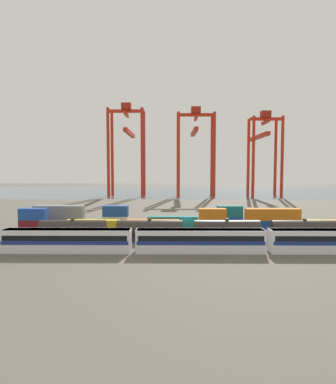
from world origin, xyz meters
name	(u,v)px	position (x,y,z in m)	size (l,w,h in m)	color
ground_plane	(181,209)	(0.00, 40.00, 0.00)	(420.00, 420.00, 0.00)	#5B564C
harbour_water	(177,191)	(0.00, 132.81, 0.00)	(400.00, 110.00, 0.01)	#475B6B
passenger_train	(200,240)	(1.30, -22.78, 2.14)	(66.69, 3.14, 3.90)	silver
freight_tank_row	(188,230)	(-0.26, -14.20, 2.16)	(57.70, 3.06, 4.52)	#232326
shipping_container_0	(34,225)	(-34.74, -3.73, 1.30)	(6.04, 2.44, 2.60)	maroon
shipping_container_1	(33,214)	(-34.74, -3.73, 3.90)	(6.04, 2.44, 2.60)	#1C4299
shipping_container_2	(93,226)	(-21.25, -3.73, 1.30)	(12.10, 2.44, 2.60)	gold
shipping_container_3	(153,226)	(-7.77, -3.73, 1.30)	(12.10, 2.44, 2.60)	orange
shipping_container_4	(212,226)	(5.72, -3.73, 1.30)	(6.04, 2.44, 2.60)	silver
shipping_container_5	(212,214)	(5.72, -3.73, 3.90)	(6.04, 2.44, 2.60)	orange
shipping_container_6	(272,226)	(19.20, -3.73, 1.30)	(12.10, 2.44, 2.60)	#1C4299
shipping_container_7	(273,214)	(19.20, -3.73, 3.90)	(12.10, 2.44, 2.60)	orange
shipping_container_8	(332,226)	(32.69, -3.73, 1.30)	(12.10, 2.44, 2.60)	gold
shipping_container_9	(59,222)	(-30.86, 1.93, 1.30)	(12.10, 2.44, 2.60)	slate
shipping_container_10	(59,211)	(-30.86, 1.93, 3.90)	(12.10, 2.44, 2.60)	slate
shipping_container_11	(116,222)	(-17.05, 1.93, 1.30)	(6.04, 2.44, 2.60)	silver
shipping_container_12	(116,211)	(-17.05, 1.93, 3.90)	(6.04, 2.44, 2.60)	#1C4299
shipping_container_13	(173,222)	(-3.24, 1.93, 1.30)	(12.10, 2.44, 2.60)	#146066
shipping_container_14	(230,222)	(10.57, 1.93, 1.30)	(6.04, 2.44, 2.60)	#1C4299
shipping_container_15	(230,211)	(10.57, 1.93, 3.90)	(6.04, 2.44, 2.60)	#146066
shipping_container_16	(287,222)	(24.38, 1.93, 1.30)	(6.04, 2.44, 2.60)	silver
gantry_crane_west	(127,141)	(-26.46, 97.99, 28.83)	(18.53, 38.70, 47.56)	red
gantry_crane_central	(195,142)	(9.03, 97.39, 27.97)	(19.48, 33.54, 45.64)	red
gantry_crane_east	(263,145)	(44.51, 98.43, 26.72)	(15.91, 39.77, 43.52)	red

